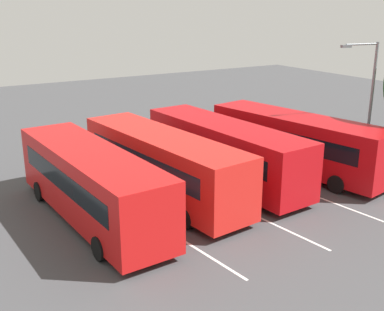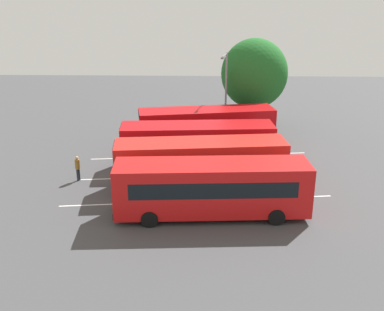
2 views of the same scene
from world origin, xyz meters
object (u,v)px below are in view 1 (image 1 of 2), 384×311
object	(u,v)px
bus_center_right	(162,163)
bus_far_right	(91,182)
bus_center_left	(224,150)
bus_far_left	(297,141)
street_lamp	(368,97)
pedestrian	(116,137)

from	to	relation	value
bus_center_right	bus_far_right	bearing A→B (deg)	93.40
bus_center_left	bus_center_right	world-z (taller)	same
bus_far_left	bus_far_right	xyz separation A→B (m)	(-0.26, 11.81, 0.00)
bus_center_right	street_lamp	size ratio (longest dim) A/B	1.55
bus_far_left	bus_center_left	bearing A→B (deg)	71.49
bus_far_right	pedestrian	xyz separation A→B (m)	(8.64, -4.71, -0.70)
bus_far_left	bus_center_left	distance (m)	4.41
street_lamp	bus_center_left	bearing A→B (deg)	-3.72
bus_far_right	bus_center_right	bearing A→B (deg)	-83.83
pedestrian	street_lamp	world-z (taller)	street_lamp
bus_center_left	bus_far_right	distance (m)	7.50
bus_far_right	street_lamp	size ratio (longest dim) A/B	1.54
bus_far_right	pedestrian	size ratio (longest dim) A/B	6.34
bus_center_left	street_lamp	world-z (taller)	street_lamp
bus_far_right	pedestrian	bearing A→B (deg)	-32.22
bus_center_left	bus_center_right	distance (m)	3.71
bus_center_right	street_lamp	bearing A→B (deg)	-106.18
bus_far_left	bus_far_right	size ratio (longest dim) A/B	1.01
bus_center_right	pedestrian	bearing A→B (deg)	-13.25
bus_center_left	bus_center_right	size ratio (longest dim) A/B	1.00
pedestrian	bus_far_left	bearing A→B (deg)	62.37
bus_far_right	street_lamp	distance (m)	15.53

